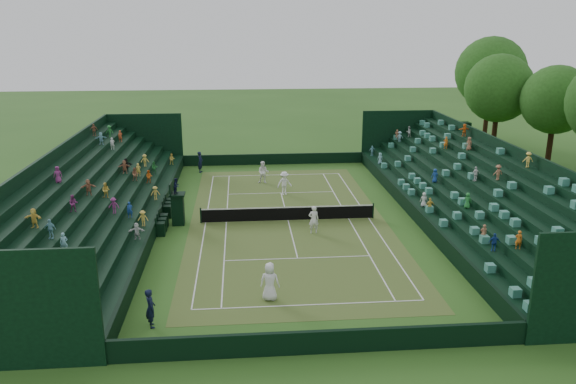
# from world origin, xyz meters

# --- Properties ---
(ground) EXTENTS (160.00, 160.00, 0.00)m
(ground) POSITION_xyz_m (0.00, 0.00, 0.00)
(ground) COLOR #2A551B
(ground) RESTS_ON ground
(court_surface) EXTENTS (12.97, 26.77, 0.01)m
(court_surface) POSITION_xyz_m (0.00, 0.00, 0.01)
(court_surface) COLOR #3A6E24
(court_surface) RESTS_ON ground
(perimeter_wall_north) EXTENTS (17.17, 0.20, 1.00)m
(perimeter_wall_north) POSITION_xyz_m (0.00, 15.88, 0.50)
(perimeter_wall_north) COLOR black
(perimeter_wall_north) RESTS_ON ground
(perimeter_wall_south) EXTENTS (17.17, 0.20, 1.00)m
(perimeter_wall_south) POSITION_xyz_m (0.00, -15.88, 0.50)
(perimeter_wall_south) COLOR black
(perimeter_wall_south) RESTS_ON ground
(perimeter_wall_east) EXTENTS (0.20, 31.77, 1.00)m
(perimeter_wall_east) POSITION_xyz_m (8.48, 0.00, 0.50)
(perimeter_wall_east) COLOR black
(perimeter_wall_east) RESTS_ON ground
(perimeter_wall_west) EXTENTS (0.20, 31.77, 1.00)m
(perimeter_wall_west) POSITION_xyz_m (-8.48, 0.00, 0.50)
(perimeter_wall_west) COLOR black
(perimeter_wall_west) RESTS_ON ground
(north_grandstand) EXTENTS (6.60, 32.00, 4.90)m
(north_grandstand) POSITION_xyz_m (12.66, 0.00, 1.55)
(north_grandstand) COLOR black
(north_grandstand) RESTS_ON ground
(south_grandstand) EXTENTS (6.60, 32.00, 4.90)m
(south_grandstand) POSITION_xyz_m (-12.66, 0.00, 1.55)
(south_grandstand) COLOR black
(south_grandstand) RESTS_ON ground
(tennis_net) EXTENTS (11.67, 0.10, 1.06)m
(tennis_net) POSITION_xyz_m (0.00, 0.00, 0.53)
(tennis_net) COLOR black
(tennis_net) RESTS_ON ground
(scoreboard_tower) EXTENTS (2.00, 1.00, 3.70)m
(scoreboard_tower) POSITION_xyz_m (17.75, 16.00, 3.14)
(scoreboard_tower) COLOR black
(scoreboard_tower) RESTS_ON ground
(tree_row) EXTENTS (10.48, 36.48, 11.47)m
(tree_row) POSITION_xyz_m (23.59, 9.84, 6.97)
(tree_row) COLOR black
(tree_row) RESTS_ON ground
(umpire_chair) EXTENTS (1.00, 1.00, 3.15)m
(umpire_chair) POSITION_xyz_m (-7.25, -0.11, 1.35)
(umpire_chair) COLOR black
(umpire_chair) RESTS_ON ground
(courtside_chairs) EXTENTS (0.56, 5.53, 1.22)m
(courtside_chairs) POSITION_xyz_m (-8.14, 0.39, 0.46)
(courtside_chairs) COLOR black
(courtside_chairs) RESTS_ON ground
(player_near_west) EXTENTS (1.02, 0.77, 1.89)m
(player_near_west) POSITION_xyz_m (-1.82, -11.18, 0.95)
(player_near_west) COLOR white
(player_near_west) RESTS_ON ground
(player_near_east) EXTENTS (0.66, 0.44, 1.80)m
(player_near_east) POSITION_xyz_m (1.40, -2.46, 0.90)
(player_near_east) COLOR white
(player_near_east) RESTS_ON ground
(player_far_west) EXTENTS (1.02, 0.86, 1.85)m
(player_far_west) POSITION_xyz_m (-1.24, 9.41, 0.93)
(player_far_west) COLOR white
(player_far_west) RESTS_ON ground
(player_far_east) EXTENTS (1.33, 0.99, 1.83)m
(player_far_east) POSITION_xyz_m (0.23, 6.00, 0.91)
(player_far_east) COLOR white
(player_far_east) RESTS_ON ground
(line_judge_north) EXTENTS (0.58, 0.76, 1.87)m
(line_judge_north) POSITION_xyz_m (-6.65, 13.45, 0.94)
(line_judge_north) COLOR black
(line_judge_north) RESTS_ON ground
(line_judge_south) EXTENTS (0.61, 0.75, 1.78)m
(line_judge_south) POSITION_xyz_m (-7.09, -13.21, 0.89)
(line_judge_south) COLOR black
(line_judge_south) RESTS_ON ground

